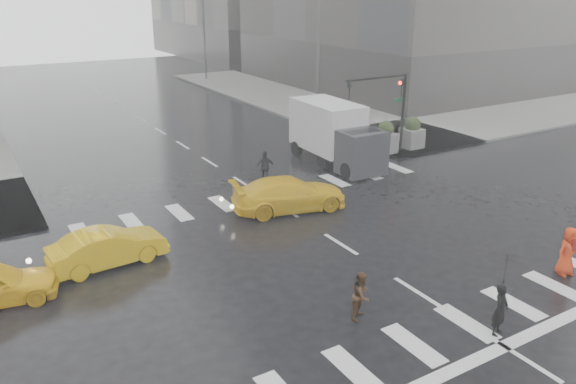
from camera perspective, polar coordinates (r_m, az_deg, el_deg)
ground at (r=20.85m, az=5.39°, el=-5.30°), size 120.00×120.00×0.00m
sidewalk_ne at (r=45.70m, az=12.29°, el=8.56°), size 35.00×35.00×0.15m
road_markings at (r=20.85m, az=5.39°, el=-5.28°), size 18.00×48.00×0.01m
traffic_signal_pole at (r=31.27m, az=10.32°, el=9.33°), size 4.45×0.42×4.50m
street_lamp_near at (r=40.01m, az=2.91°, el=14.45°), size 2.15×0.22×9.00m
street_lamp_far at (r=57.64m, az=-8.68°, el=16.01°), size 2.15×0.22×9.00m
planter_west at (r=30.66m, az=6.98°, el=5.00°), size 1.10×1.10×1.80m
planter_mid at (r=31.89m, az=9.84°, el=5.45°), size 1.10×1.10×1.80m
planter_east at (r=33.20m, az=12.48°, el=5.85°), size 1.10×1.10×1.80m
pedestrian_black at (r=16.02m, az=21.16°, el=-8.34°), size 1.21×1.22×2.43m
pedestrian_brown at (r=16.27m, az=7.50°, el=-10.36°), size 0.88×0.82×1.45m
pedestrian_orange at (r=20.49m, az=26.58°, el=-5.40°), size 0.88×0.65×1.66m
pedestrian_far_a at (r=26.97m, az=-2.33°, el=2.55°), size 1.05×0.86×1.55m
pedestrian_far_b at (r=30.25m, az=4.00°, el=4.69°), size 1.29×1.19×1.76m
taxi_mid at (r=20.00m, az=-17.81°, el=-5.38°), size 3.98×1.67×1.28m
taxi_rear at (r=23.63m, az=0.13°, el=-0.20°), size 4.62×2.83×1.41m
box_truck at (r=29.68m, az=4.91°, el=6.01°), size 2.26×6.02×3.20m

